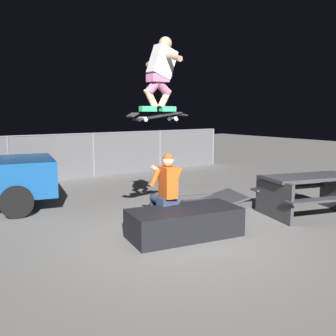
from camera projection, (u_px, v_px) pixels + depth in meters
name	position (u px, v px, depth m)	size (l,w,h in m)	color
ground_plane	(181.00, 237.00, 5.81)	(40.00, 40.00, 0.00)	slate
ledge_box_main	(184.00, 222.00, 5.82)	(1.74, 0.79, 0.45)	black
person_sitting_on_ledge	(165.00, 188.00, 6.10)	(0.60, 0.78, 1.28)	#2D3856
skateboard	(158.00, 116.00, 5.71)	(1.02, 0.21, 0.14)	black
skater_airborne	(161.00, 71.00, 5.64)	(0.62, 0.89, 1.12)	#2D9E66
kicker_ramp	(214.00, 203.00, 7.79)	(1.44, 1.30, 0.31)	#38383D
picnic_table_back	(309.00, 189.00, 7.03)	(2.02, 1.77, 0.75)	#38383D
fence_back	(54.00, 156.00, 10.42)	(12.05, 0.05, 1.32)	slate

